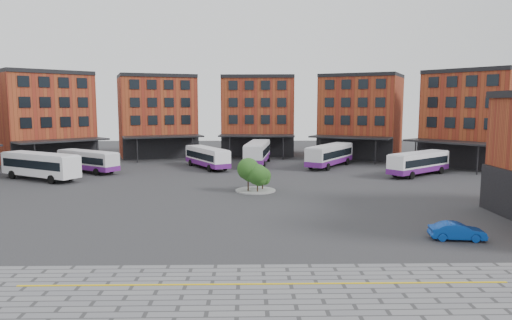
{
  "coord_description": "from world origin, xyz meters",
  "views": [
    {
      "loc": [
        1.1,
        -37.12,
        9.53
      ],
      "look_at": [
        1.97,
        7.31,
        4.0
      ],
      "focal_mm": 32.0,
      "sensor_mm": 36.0,
      "label": 1
    }
  ],
  "objects_px": {
    "bus_a": "(40,164)",
    "bus_b": "(88,161)",
    "bus_c": "(207,157)",
    "bus_f": "(419,163)",
    "tree_island": "(255,174)",
    "bus_e": "(330,155)",
    "blue_car": "(457,231)",
    "bus_d": "(257,152)"
  },
  "relations": [
    {
      "from": "bus_a",
      "to": "bus_b",
      "type": "distance_m",
      "value": 7.32
    },
    {
      "from": "bus_c",
      "to": "bus_f",
      "type": "xyz_separation_m",
      "value": [
        28.77,
        -7.38,
        0.02
      ]
    },
    {
      "from": "bus_f",
      "to": "tree_island",
      "type": "bearing_deg",
      "value": -101.19
    },
    {
      "from": "bus_a",
      "to": "bus_c",
      "type": "distance_m",
      "value": 22.35
    },
    {
      "from": "bus_b",
      "to": "bus_f",
      "type": "bearing_deg",
      "value": -59.68
    },
    {
      "from": "bus_c",
      "to": "bus_f",
      "type": "height_order",
      "value": "bus_f"
    },
    {
      "from": "tree_island",
      "to": "bus_e",
      "type": "height_order",
      "value": "tree_island"
    },
    {
      "from": "bus_e",
      "to": "blue_car",
      "type": "height_order",
      "value": "bus_e"
    },
    {
      "from": "tree_island",
      "to": "blue_car",
      "type": "bearing_deg",
      "value": -52.07
    },
    {
      "from": "bus_a",
      "to": "bus_f",
      "type": "height_order",
      "value": "bus_a"
    },
    {
      "from": "bus_b",
      "to": "bus_e",
      "type": "distance_m",
      "value": 34.94
    },
    {
      "from": "bus_f",
      "to": "bus_c",
      "type": "bearing_deg",
      "value": -142.13
    },
    {
      "from": "tree_island",
      "to": "blue_car",
      "type": "distance_m",
      "value": 22.61
    },
    {
      "from": "tree_island",
      "to": "bus_e",
      "type": "distance_m",
      "value": 22.52
    },
    {
      "from": "tree_island",
      "to": "bus_d",
      "type": "xyz_separation_m",
      "value": [
        0.77,
        22.23,
        0.01
      ]
    },
    {
      "from": "blue_car",
      "to": "bus_d",
      "type": "bearing_deg",
      "value": 25.53
    },
    {
      "from": "blue_car",
      "to": "bus_a",
      "type": "bearing_deg",
      "value": 64.64
    },
    {
      "from": "bus_c",
      "to": "bus_e",
      "type": "relative_size",
      "value": 0.94
    },
    {
      "from": "tree_island",
      "to": "bus_c",
      "type": "xyz_separation_m",
      "value": [
        -6.78,
        18.36,
        -0.25
      ]
    },
    {
      "from": "bus_c",
      "to": "blue_car",
      "type": "height_order",
      "value": "bus_c"
    },
    {
      "from": "tree_island",
      "to": "bus_f",
      "type": "xyz_separation_m",
      "value": [
        21.99,
        10.99,
        -0.23
      ]
    },
    {
      "from": "tree_island",
      "to": "bus_b",
      "type": "relative_size",
      "value": 0.44
    },
    {
      "from": "bus_c",
      "to": "bus_f",
      "type": "bearing_deg",
      "value": -43.4
    },
    {
      "from": "bus_a",
      "to": "bus_b",
      "type": "xyz_separation_m",
      "value": [
        3.73,
        6.29,
        -0.37
      ]
    },
    {
      "from": "tree_island",
      "to": "blue_car",
      "type": "relative_size",
      "value": 1.17
    },
    {
      "from": "bus_a",
      "to": "bus_e",
      "type": "distance_m",
      "value": 39.89
    },
    {
      "from": "bus_b",
      "to": "tree_island",
      "type": "bearing_deg",
      "value": -87.49
    },
    {
      "from": "bus_e",
      "to": "bus_a",
      "type": "bearing_deg",
      "value": -130.57
    },
    {
      "from": "bus_b",
      "to": "bus_e",
      "type": "relative_size",
      "value": 0.89
    },
    {
      "from": "bus_d",
      "to": "bus_e",
      "type": "bearing_deg",
      "value": -7.42
    },
    {
      "from": "bus_a",
      "to": "bus_e",
      "type": "height_order",
      "value": "bus_a"
    },
    {
      "from": "bus_d",
      "to": "bus_c",
      "type": "bearing_deg",
      "value": -145.11
    },
    {
      "from": "bus_f",
      "to": "bus_d",
      "type": "bearing_deg",
      "value": -155.67
    },
    {
      "from": "tree_island",
      "to": "bus_b",
      "type": "xyz_separation_m",
      "value": [
        -23.01,
        14.63,
        -0.29
      ]
    },
    {
      "from": "bus_b",
      "to": "bus_d",
      "type": "xyz_separation_m",
      "value": [
        23.78,
        7.61,
        0.29
      ]
    },
    {
      "from": "bus_d",
      "to": "bus_f",
      "type": "relative_size",
      "value": 1.25
    },
    {
      "from": "bus_b",
      "to": "blue_car",
      "type": "height_order",
      "value": "bus_b"
    },
    {
      "from": "bus_e",
      "to": "bus_f",
      "type": "xyz_separation_m",
      "value": [
        10.38,
        -8.31,
        -0.13
      ]
    },
    {
      "from": "bus_d",
      "to": "blue_car",
      "type": "bearing_deg",
      "value": -64.14
    },
    {
      "from": "bus_b",
      "to": "bus_d",
      "type": "bearing_deg",
      "value": -37.32
    },
    {
      "from": "bus_c",
      "to": "bus_b",
      "type": "bearing_deg",
      "value": 163.94
    },
    {
      "from": "bus_b",
      "to": "bus_d",
      "type": "distance_m",
      "value": 24.97
    }
  ]
}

